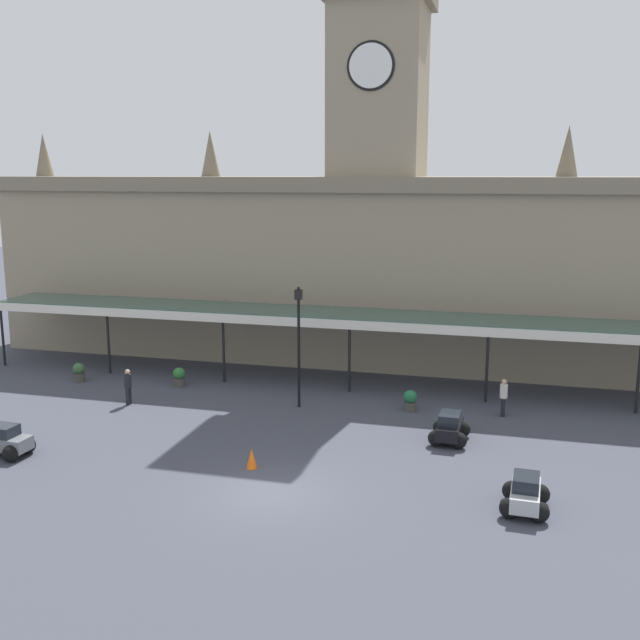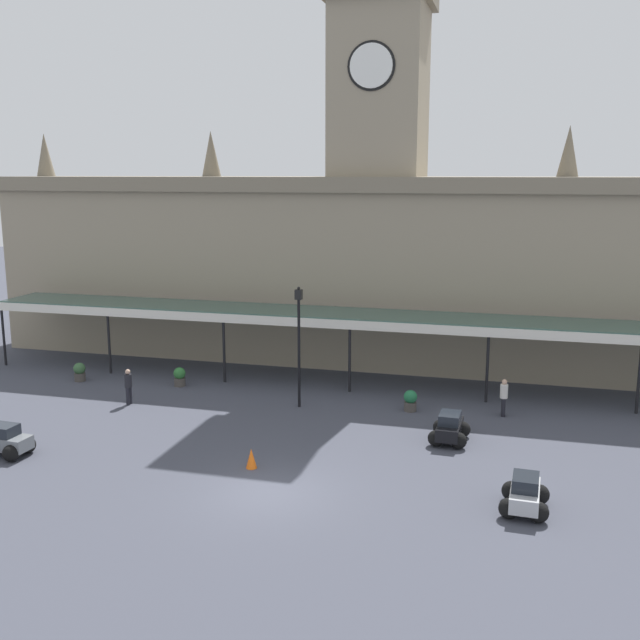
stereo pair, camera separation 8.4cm
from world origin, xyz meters
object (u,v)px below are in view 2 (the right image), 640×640
pedestrian_crossing_forecourt (504,396)px  pedestrian_near_entrance (128,385)px  car_silver_sedan (525,496)px  traffic_cone (251,458)px  car_black_sedan (450,429)px  planter_forecourt_centre (180,377)px  planter_by_canopy (80,372)px  car_grey_sedan (4,442)px  victorian_lamppost (299,334)px  planter_near_kerb (410,400)px

pedestrian_crossing_forecourt → pedestrian_near_entrance: 16.92m
car_silver_sedan → traffic_cone: bearing=173.8°
traffic_cone → car_silver_sedan: bearing=-6.2°
car_black_sedan → planter_forecourt_centre: bearing=162.3°
pedestrian_crossing_forecourt → planter_by_canopy: bearing=179.7°
planter_forecourt_centre → traffic_cone: bearing=-51.6°
car_grey_sedan → car_black_sedan: 17.13m
car_grey_sedan → pedestrian_near_entrance: pedestrian_near_entrance is taller
victorian_lamppost → traffic_cone: bearing=-87.2°
pedestrian_near_entrance → traffic_cone: bearing=-34.9°
car_silver_sedan → car_black_sedan: 6.28m
victorian_lamppost → traffic_cone: (0.36, -7.29, -3.04)m
victorian_lamppost → planter_by_canopy: 12.50m
planter_near_kerb → planter_by_canopy: 17.08m
traffic_cone → planter_near_kerb: 9.23m
car_grey_sedan → pedestrian_near_entrance: size_ratio=1.25×
pedestrian_crossing_forecourt → victorian_lamppost: victorian_lamppost is taller
car_silver_sedan → car_black_sedan: bearing=117.0°
planter_near_kerb → planter_by_canopy: size_ratio=1.00×
pedestrian_crossing_forecourt → traffic_cone: bearing=-136.0°
planter_near_kerb → victorian_lamppost: bearing=-171.9°
planter_forecourt_centre → planter_by_canopy: bearing=-174.8°
car_grey_sedan → traffic_cone: (9.45, 1.23, -0.14)m
car_silver_sedan → pedestrian_crossing_forecourt: pedestrian_crossing_forecourt is taller
planter_near_kerb → planter_forecourt_centre: 11.76m
planter_near_kerb → car_grey_sedan: bearing=-146.8°
planter_forecourt_centre → car_grey_sedan: bearing=-103.0°
victorian_lamppost → planter_forecourt_centre: 7.53m
planter_near_kerb → planter_forecourt_centre: bearing=175.3°
car_silver_sedan → car_black_sedan: size_ratio=1.00×
planter_by_canopy → planter_forecourt_centre: 5.38m
car_black_sedan → victorian_lamppost: (-7.03, 2.72, 2.90)m
traffic_cone → planter_by_canopy: planter_by_canopy is taller
victorian_lamppost → planter_forecourt_centre: (-6.74, 1.67, -2.91)m
car_silver_sedan → planter_near_kerb: size_ratio=2.18×
car_grey_sedan → car_silver_sedan: (18.97, 0.19, 0.00)m
car_grey_sedan → planter_by_canopy: bearing=107.2°
traffic_cone → planter_by_canopy: (-12.46, 8.47, 0.12)m
car_silver_sedan → planter_forecourt_centre: 19.39m
car_grey_sedan → car_silver_sedan: same height
car_black_sedan → traffic_cone: size_ratio=2.85×
pedestrian_near_entrance → planter_forecourt_centre: pedestrian_near_entrance is taller
car_grey_sedan → planter_near_kerb: car_grey_sedan is taller
victorian_lamppost → traffic_cone: size_ratio=7.58×
car_grey_sedan → car_silver_sedan: bearing=0.6°
car_grey_sedan → planter_near_kerb: (14.07, 9.22, -0.01)m
pedestrian_near_entrance → pedestrian_crossing_forecourt: bearing=9.4°
car_black_sedan → planter_near_kerb: size_ratio=2.17×
car_silver_sedan → planter_by_canopy: (-21.98, 9.51, -0.01)m
planter_by_canopy → planter_forecourt_centre: size_ratio=1.00×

